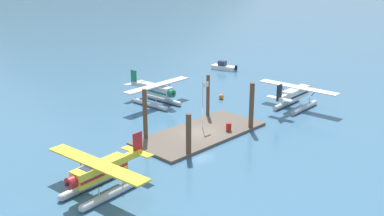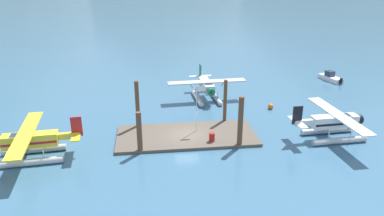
% 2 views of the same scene
% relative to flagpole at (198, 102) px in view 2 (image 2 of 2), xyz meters
% --- Properties ---
extents(ground_plane, '(1200.00, 1200.00, 0.00)m').
position_rel_flagpole_xyz_m(ground_plane, '(-1.28, -0.74, -3.57)').
color(ground_plane, '#38607F').
extents(dock_platform, '(14.49, 6.48, 0.30)m').
position_rel_flagpole_xyz_m(dock_platform, '(-1.28, -0.74, -3.42)').
color(dock_platform, brown).
rests_on(dock_platform, ground).
extents(piling_near_left, '(0.50, 0.50, 4.17)m').
position_rel_flagpole_xyz_m(piling_near_left, '(-6.05, -3.73, -1.49)').
color(piling_near_left, brown).
rests_on(piling_near_left, ground).
extents(piling_near_right, '(0.51, 0.51, 5.23)m').
position_rel_flagpole_xyz_m(piling_near_right, '(3.67, -3.63, -0.96)').
color(piling_near_right, brown).
rests_on(piling_near_right, ground).
extents(piling_far_left, '(0.45, 0.45, 5.42)m').
position_rel_flagpole_xyz_m(piling_far_left, '(-6.30, 2.17, -0.86)').
color(piling_far_left, brown).
rests_on(piling_far_left, ground).
extents(piling_far_right, '(0.40, 0.40, 5.11)m').
position_rel_flagpole_xyz_m(piling_far_right, '(3.45, 2.47, -1.02)').
color(piling_far_right, brown).
rests_on(piling_far_right, ground).
extents(flagpole, '(0.95, 0.10, 5.18)m').
position_rel_flagpole_xyz_m(flagpole, '(0.00, 0.00, 0.00)').
color(flagpole, silver).
rests_on(flagpole, dock_platform).
extents(fuel_drum, '(0.62, 0.62, 0.88)m').
position_rel_flagpole_xyz_m(fuel_drum, '(1.08, -2.66, -2.83)').
color(fuel_drum, '#AD1E19').
rests_on(fuel_drum, dock_platform).
extents(mooring_buoy, '(0.69, 0.69, 0.69)m').
position_rel_flagpole_xyz_m(mooring_buoy, '(10.15, 6.13, -3.23)').
color(mooring_buoy, orange).
rests_on(mooring_buoy, ground).
extents(seaplane_white_stbd_aft, '(7.98, 10.46, 3.84)m').
position_rel_flagpole_xyz_m(seaplane_white_stbd_aft, '(13.76, -2.96, -2.00)').
color(seaplane_white_stbd_aft, '#B7BABF').
rests_on(seaplane_white_stbd_aft, ground).
extents(seaplane_yellow_port_aft, '(7.96, 10.48, 3.84)m').
position_rel_flagpole_xyz_m(seaplane_yellow_port_aft, '(-15.94, -3.73, -2.00)').
color(seaplane_yellow_port_aft, '#B7BABF').
rests_on(seaplane_yellow_port_aft, ground).
extents(seaplane_silver_bow_right, '(10.46, 7.98, 3.84)m').
position_rel_flagpole_xyz_m(seaplane_silver_bow_right, '(2.65, 10.59, -2.00)').
color(seaplane_silver_bow_right, '#B7BABF').
rests_on(seaplane_silver_bow_right, ground).
extents(boat_white_open_east, '(2.47, 4.80, 1.50)m').
position_rel_flagpole_xyz_m(boat_white_open_east, '(23.60, 17.26, -3.09)').
color(boat_white_open_east, silver).
rests_on(boat_white_open_east, ground).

